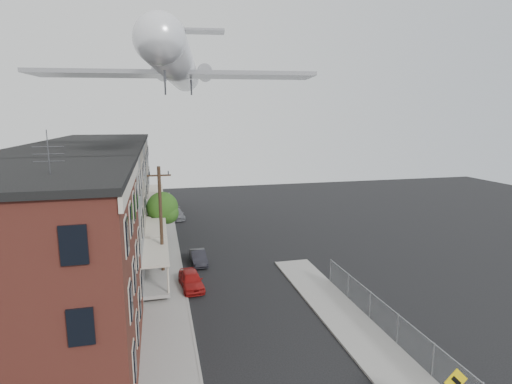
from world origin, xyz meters
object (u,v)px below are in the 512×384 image
car_near (191,280)px  airplane (177,65)px  utility_pole (161,221)px  car_mid (198,257)px  car_far (177,214)px  street_tree (164,209)px

car_near → airplane: (-0.11, 6.77, 16.32)m
utility_pole → car_near: size_ratio=2.32×
utility_pole → car_mid: bearing=39.7°
utility_pole → car_mid: size_ratio=2.51×
car_near → car_mid: bearing=72.9°
car_far → car_near: bearing=-95.0°
utility_pole → airplane: size_ratio=0.35×
street_tree → car_near: 12.84m
car_far → airplane: (-0.11, -14.90, 16.38)m
street_tree → airplane: airplane is taller
car_near → car_far: car_near is taller
car_mid → car_far: bearing=91.0°
car_mid → car_far: (-1.04, 16.66, 0.01)m
street_tree → car_far: street_tree is taller
utility_pole → street_tree: bearing=88.1°
car_mid → utility_pole: bearing=-142.8°
street_tree → airplane: (1.56, -5.64, 13.53)m
utility_pole → car_mid: (3.04, 2.52, -4.08)m
car_far → airplane: size_ratio=0.16×
street_tree → car_far: 9.83m
utility_pole → car_near: (2.00, -2.49, -4.01)m
utility_pole → airplane: bearing=66.2°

